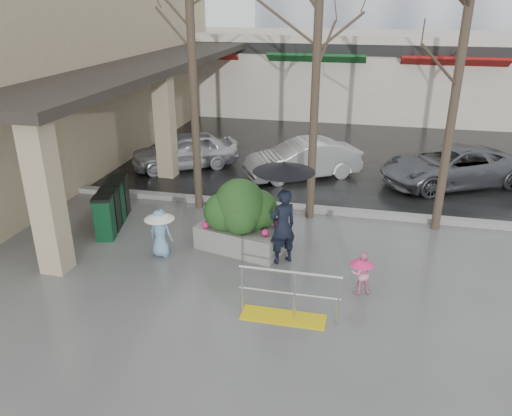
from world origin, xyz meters
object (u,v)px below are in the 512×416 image
at_px(planter, 241,216).
at_px(tree_midwest, 319,14).
at_px(handrail, 287,301).
at_px(child_pink, 361,270).
at_px(car_b, 303,159).
at_px(tree_west, 190,19).
at_px(woman, 283,203).
at_px(child_blue, 160,228).
at_px(news_boxes, 113,206).
at_px(tree_mideast, 465,33).
at_px(car_a, 185,150).
at_px(car_c, 451,166).

bearing_deg(planter, tree_midwest, 58.12).
relative_size(handrail, child_pink, 2.08).
distance_m(planter, car_b, 5.55).
height_order(tree_west, woman, tree_west).
xyz_separation_m(tree_midwest, child_blue, (-3.10, -2.97, -4.54)).
distance_m(child_pink, car_b, 7.18).
relative_size(news_boxes, car_b, 0.54).
relative_size(tree_mideast, woman, 2.71).
distance_m(tree_west, news_boxes, 5.14).
xyz_separation_m(woman, car_a, (-4.55, 6.03, -0.82)).
xyz_separation_m(woman, child_pink, (1.78, -0.93, -0.92)).
bearing_deg(woman, tree_west, -81.86).
height_order(child_pink, news_boxes, news_boxes).
distance_m(news_boxes, car_c, 10.49).
distance_m(tree_mideast, woman, 5.63).
bearing_deg(child_blue, news_boxes, -26.47).
relative_size(tree_midwest, woman, 2.92).
bearing_deg(tree_mideast, child_pink, -117.07).
xyz_separation_m(news_boxes, car_b, (4.32, 4.97, 0.07)).
height_order(tree_west, planter, tree_west).
bearing_deg(tree_west, child_blue, -88.12).
xyz_separation_m(planter, car_a, (-3.47, 5.60, -0.21)).
distance_m(handrail, tree_midwest, 6.83).
relative_size(child_blue, car_b, 0.30).
bearing_deg(news_boxes, woman, -25.00).
distance_m(woman, news_boxes, 4.85).
bearing_deg(car_b, car_a, -122.07).
bearing_deg(handrail, child_pink, 42.96).
bearing_deg(car_b, tree_mideast, 19.67).
relative_size(tree_mideast, car_b, 1.70).
relative_size(car_b, car_c, 0.84).
relative_size(tree_west, planter, 3.09).
bearing_deg(child_pink, car_a, -69.21).
xyz_separation_m(tree_mideast, child_blue, (-6.40, -2.97, -4.16)).
bearing_deg(tree_mideast, car_b, 140.38).
relative_size(child_blue, planter, 0.53).
relative_size(tree_west, car_a, 1.84).
distance_m(news_boxes, car_a, 5.07).
height_order(tree_midwest, child_pink, tree_midwest).
relative_size(tree_midwest, car_c, 1.54).
distance_m(tree_midwest, car_c, 7.12).
bearing_deg(car_b, tree_midwest, -19.36).
distance_m(tree_mideast, car_a, 9.79).
distance_m(child_blue, news_boxes, 2.28).
distance_m(tree_midwest, news_boxes, 7.03).
height_order(tree_west, news_boxes, tree_west).
bearing_deg(car_c, woman, -62.06).
relative_size(tree_mideast, child_pink, 7.10).
bearing_deg(handrail, tree_west, 124.99).
height_order(child_pink, car_c, car_c).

